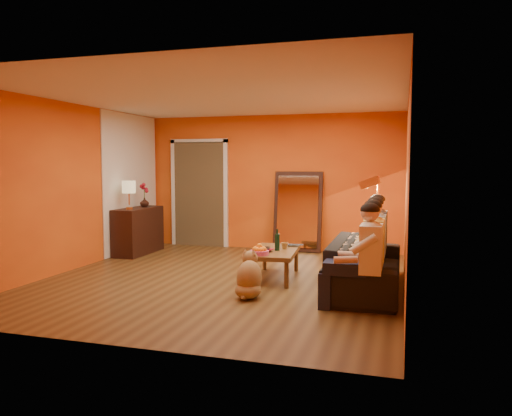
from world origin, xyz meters
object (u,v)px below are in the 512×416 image
(sideboard, at_px, (138,231))
(tumbler, at_px, (285,246))
(floor_lamp, at_px, (377,227))
(sofa, at_px, (365,265))
(laptop, at_px, (292,246))
(dog, at_px, (249,274))
(person_mid_right, at_px, (376,243))
(person_far_right, at_px, (378,237))
(table_lamp, at_px, (129,195))
(vase, at_px, (144,202))
(mirror_frame, at_px, (298,211))
(coffee_table, at_px, (275,264))
(person_mid_left, at_px, (374,250))
(person_far_left, at_px, (371,258))
(wine_bottle, at_px, (277,240))

(sideboard, xyz_separation_m, tumbler, (3.06, -1.15, 0.04))
(floor_lamp, bearing_deg, sofa, -92.51)
(laptop, bearing_deg, dog, -103.95)
(person_mid_right, height_order, person_far_right, same)
(dog, bearing_deg, table_lamp, 167.00)
(sofa, relative_size, vase, 13.03)
(dog, xyz_separation_m, person_mid_right, (1.48, 0.95, 0.31))
(mirror_frame, bearing_deg, vase, -163.43)
(sofa, bearing_deg, table_lamp, 73.90)
(coffee_table, bearing_deg, table_lamp, 156.72)
(tumbler, height_order, vase, vase)
(floor_lamp, bearing_deg, person_mid_right, -84.25)
(person_mid_left, bearing_deg, vase, 153.03)
(sofa, bearing_deg, person_far_left, -172.59)
(sofa, height_order, person_mid_left, person_mid_left)
(floor_lamp, bearing_deg, laptop, -161.69)
(table_lamp, xyz_separation_m, person_far_left, (4.37, -2.22, -0.49))
(wine_bottle, distance_m, tumbler, 0.21)
(person_far_left, xyz_separation_m, wine_bottle, (-1.38, 1.21, -0.03))
(person_far_left, height_order, tumbler, person_far_left)
(sofa, xyz_separation_m, tumbler, (-1.18, 0.38, 0.14))
(sideboard, relative_size, dog, 1.98)
(laptop, xyz_separation_m, vase, (-3.12, 1.17, 0.50))
(floor_lamp, bearing_deg, vase, 172.60)
(coffee_table, relative_size, tumbler, 12.25)
(mirror_frame, relative_size, person_mid_right, 1.25)
(sideboard, distance_m, sofa, 4.51)
(coffee_table, xyz_separation_m, vase, (-2.94, 1.52, 0.73))
(table_lamp, relative_size, laptop, 1.54)
(table_lamp, distance_m, person_mid_left, 4.71)
(sideboard, distance_m, person_mid_right, 4.60)
(sofa, relative_size, tumbler, 22.45)
(table_lamp, height_order, vase, table_lamp)
(sofa, bearing_deg, person_far_right, -11.31)
(mirror_frame, bearing_deg, tumbler, -83.18)
(sofa, height_order, dog, sofa)
(person_far_left, distance_m, tumbler, 1.91)
(table_lamp, bearing_deg, mirror_frame, 26.32)
(vase, bearing_deg, sofa, -22.70)
(floor_lamp, height_order, tumbler, floor_lamp)
(person_mid_left, height_order, person_mid_right, same)
(mirror_frame, height_order, dog, mirror_frame)
(dog, distance_m, person_far_left, 1.52)
(vase, bearing_deg, person_far_right, -14.42)
(person_mid_right, distance_m, wine_bottle, 1.39)
(sofa, height_order, vase, vase)
(mirror_frame, relative_size, tumbler, 15.26)
(person_mid_left, distance_m, wine_bottle, 1.53)
(sofa, distance_m, person_far_left, 1.05)
(coffee_table, bearing_deg, sofa, -16.09)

